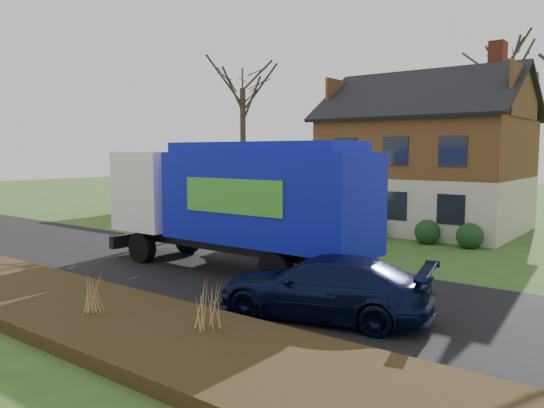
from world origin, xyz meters
The scene contains 12 objects.
ground centered at (0.00, 0.00, 0.00)m, with size 120.00×120.00×0.00m, color #35521B.
road centered at (0.00, 0.00, 0.01)m, with size 80.00×7.00×0.02m, color black.
mulch_verge centered at (0.00, -5.30, 0.15)m, with size 80.00×3.50×0.30m, color black.
main_house centered at (1.49, 13.91, 4.03)m, with size 12.95×8.95×9.26m.
ranch_house centered at (-12.00, 13.00, 1.81)m, with size 9.80×8.20×3.70m.
garbage_truck centered at (0.80, 0.75, 2.47)m, with size 9.99×2.73×4.28m.
silver_sedan centered at (-0.18, 3.98, 0.67)m, with size 1.42×4.08×1.34m, color #B1B5B9.
navy_wagon centered at (5.69, -1.80, 0.75)m, with size 2.10×5.18×1.50m, color black.
tree_front_west centered at (-6.28, 9.22, 8.36)m, with size 3.42×3.42×10.15m.
tree_back centered at (3.61, 22.20, 10.82)m, with size 4.10×4.10×12.98m.
grass_clump_mid centered at (1.83, -5.47, 0.75)m, with size 0.32×0.26×0.89m.
grass_clump_east centered at (4.69, -4.69, 0.78)m, with size 0.39×0.32×0.97m.
Camera 1 is at (12.29, -12.39, 3.99)m, focal length 35.00 mm.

